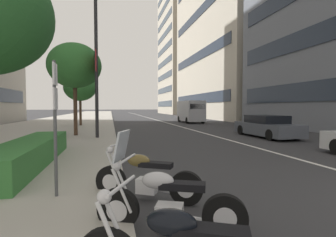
{
  "coord_description": "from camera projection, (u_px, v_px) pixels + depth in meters",
  "views": [
    {
      "loc": [
        -1.9,
        6.35,
        1.81
      ],
      "look_at": [
        14.19,
        2.65,
        1.06
      ],
      "focal_mm": 26.83,
      "sensor_mm": 36.0,
      "label": 1
    }
  ],
  "objects": [
    {
      "name": "car_approaching_light",
      "position": [
        267.0,
        127.0,
        15.21
      ],
      "size": [
        4.67,
        1.91,
        1.32
      ],
      "rotation": [
        0.0,
        0.0,
        0.0
      ],
      "color": "#4C515B",
      "rests_on": "ground"
    },
    {
      "name": "motorcycle_second_in_row",
      "position": [
        167.0,
        204.0,
        3.55
      ],
      "size": [
        0.99,
        2.03,
        1.47
      ],
      "rotation": [
        0.0,
        0.0,
        1.17
      ],
      "color": "black",
      "rests_on": "ground"
    },
    {
      "name": "clipped_hedge_bed",
      "position": [
        29.0,
        153.0,
        7.21
      ],
      "size": [
        5.76,
        1.1,
        0.69
      ],
      "primitive_type": "cube",
      "color": "#337033",
      "rests_on": "sidewalk_right_plaza"
    },
    {
      "name": "parking_sign_by_curb",
      "position": [
        55.0,
        112.0,
        4.61
      ],
      "size": [
        0.32,
        0.06,
        2.51
      ],
      "color": "#47494C",
      "rests_on": "sidewalk_right_plaza"
    },
    {
      "name": "delivery_van_ahead",
      "position": [
        191.0,
        111.0,
        29.57
      ],
      "size": [
        5.1,
        2.11,
        2.53
      ],
      "rotation": [
        0.0,
        0.0,
        -0.01
      ],
      "color": "#B7B7BC",
      "rests_on": "ground"
    },
    {
      "name": "office_tower_mid_left",
      "position": [
        191.0,
        52.0,
        69.62
      ],
      "size": [
        19.38,
        15.34,
        34.38
      ],
      "color": "beige",
      "rests_on": "ground"
    },
    {
      "name": "street_tree_near_plaza_corner",
      "position": [
        80.0,
        88.0,
        22.84
      ],
      "size": [
        2.89,
        2.89,
        4.7
      ],
      "color": "#473323",
      "rests_on": "sidewalk_right_plaza"
    },
    {
      "name": "lane_centre_stripe",
      "position": [
        154.0,
        119.0,
        37.43
      ],
      "size": [
        110.0,
        0.16,
        0.01
      ],
      "primitive_type": "cube",
      "color": "silver",
      "rests_on": "ground"
    },
    {
      "name": "motorcycle_far_end_row",
      "position": [
        146.0,
        179.0,
        4.83
      ],
      "size": [
        1.16,
        1.96,
        1.09
      ],
      "rotation": [
        0.0,
        0.0,
        1.06
      ],
      "color": "black",
      "rests_on": "ground"
    },
    {
      "name": "office_tower_far_left_down_avenue",
      "position": [
        254.0,
        1.0,
        43.98
      ],
      "size": [
        26.87,
        20.82,
        40.99
      ],
      "color": "beige",
      "rests_on": "ground"
    },
    {
      "name": "sidewalk_right_plaza",
      "position": [
        69.0,
        122.0,
        30.04
      ],
      "size": [
        160.0,
        10.42,
        0.15
      ],
      "primitive_type": "cube",
      "color": "#A39E93",
      "rests_on": "ground"
    },
    {
      "name": "street_tree_by_lamp_post",
      "position": [
        75.0,
        66.0,
        14.65
      ],
      "size": [
        3.06,
        3.06,
        5.39
      ],
      "color": "#473323",
      "rests_on": "sidewalk_right_plaza"
    },
    {
      "name": "street_lamp_with_banners",
      "position": [
        102.0,
        37.0,
        13.58
      ],
      "size": [
        1.26,
        2.38,
        9.44
      ],
      "color": "#232326",
      "rests_on": "sidewalk_right_plaza"
    }
  ]
}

